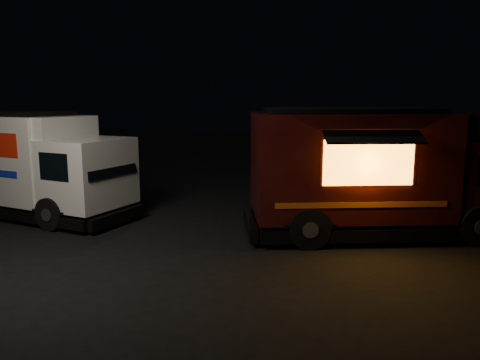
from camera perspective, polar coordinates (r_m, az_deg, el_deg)
name	(u,v)px	position (r m, az deg, el deg)	size (l,w,h in m)	color
ground	(167,237)	(12.35, -8.88, -6.87)	(80.00, 80.00, 0.00)	black
white_truck	(30,164)	(15.66, -24.28, 1.81)	(6.94, 2.37, 3.15)	silver
red_truck	(383,172)	(12.73, 16.99, 0.94)	(7.10, 2.61, 3.31)	#361109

